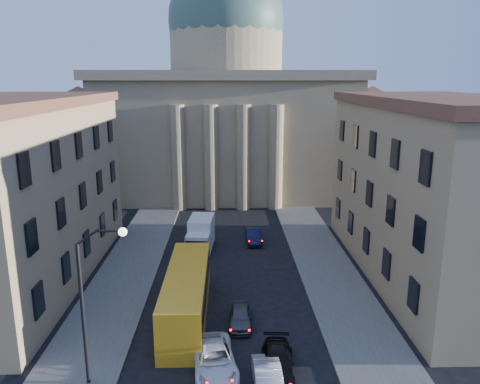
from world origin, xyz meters
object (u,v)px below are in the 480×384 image
(city_bus, at_px, (187,293))
(street_lamp, at_px, (92,294))
(box_truck, at_px, (201,236))
(car_right_near, at_px, (268,380))

(city_bus, bearing_deg, street_lamp, -119.66)
(city_bus, distance_m, box_truck, 13.05)
(car_right_near, bearing_deg, street_lamp, 172.32)
(street_lamp, relative_size, box_truck, 1.57)
(street_lamp, distance_m, car_right_near, 10.17)
(box_truck, bearing_deg, car_right_near, -73.22)
(car_right_near, distance_m, city_bus, 9.50)
(street_lamp, distance_m, box_truck, 21.10)
(box_truck, bearing_deg, street_lamp, -97.81)
(street_lamp, relative_size, city_bus, 0.75)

